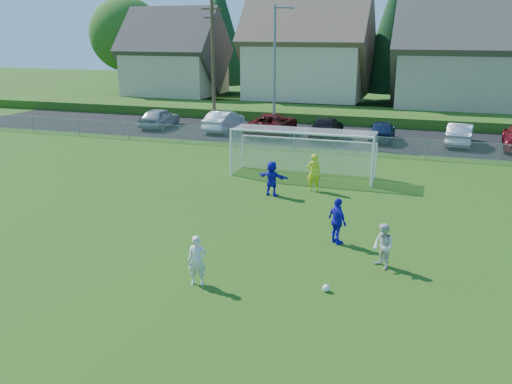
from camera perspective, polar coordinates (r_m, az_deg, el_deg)
ground at (r=14.55m, az=-10.09°, el=-14.06°), size 160.00×160.00×0.00m
asphalt_lot at (r=39.60m, az=8.80°, el=5.81°), size 60.00×60.00×0.00m
grass_embankment at (r=46.85m, az=10.36°, el=7.90°), size 70.00×6.00×0.80m
soccer_ball at (r=16.25m, az=7.39°, el=-10.00°), size 0.22×0.22×0.22m
player_white_a at (r=16.37m, az=-6.23°, el=-7.21°), size 0.64×0.51×1.54m
player_white_b at (r=17.82m, az=13.24°, el=-5.60°), size 0.91×0.92×1.49m
player_blue_a at (r=19.49m, az=8.56°, el=-3.05°), size 0.99×1.00×1.70m
player_blue_b at (r=24.92m, az=1.68°, el=1.44°), size 1.58×0.81×1.62m
goalkeeper at (r=25.77m, az=6.09°, el=2.06°), size 0.77×0.64×1.79m
car_a at (r=43.43m, az=-10.15°, el=7.71°), size 1.87×4.48×1.52m
car_b at (r=41.30m, az=-3.38°, el=7.49°), size 1.81×4.69×1.52m
car_c at (r=39.78m, az=1.77°, el=7.19°), size 2.70×5.71×1.58m
car_d at (r=38.89m, az=7.40°, el=6.74°), size 2.25×5.07×1.45m
car_e at (r=38.38m, az=13.14°, el=6.30°), size 1.82×4.23×1.42m
car_f at (r=38.54m, az=20.67°, el=5.73°), size 1.93×4.56×1.46m
soccer_goal at (r=28.26m, az=5.07°, el=4.92°), size 7.42×1.90×2.50m
chainlink_fence at (r=34.17m, az=7.31°, el=5.20°), size 52.06×0.06×1.20m
streetlight at (r=38.50m, az=2.04°, el=12.94°), size 1.38×0.18×9.00m
utility_pole at (r=41.08m, az=-4.54°, el=13.57°), size 1.60×0.26×10.00m
houses_row at (r=53.55m, az=14.11°, el=16.21°), size 53.90×11.45×13.27m
tree_row at (r=59.88m, az=13.64°, el=15.84°), size 65.98×12.36×13.80m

